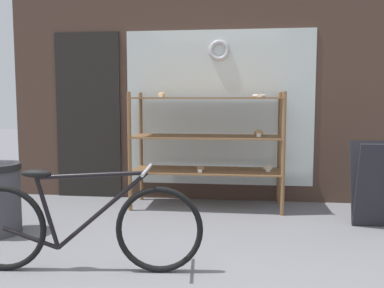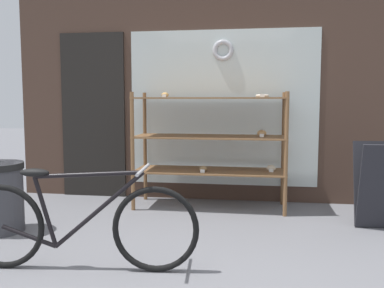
% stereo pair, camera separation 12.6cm
% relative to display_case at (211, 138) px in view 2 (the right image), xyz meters
% --- Properties ---
extents(storefront_facade, '(4.91, 0.13, 3.81)m').
position_rel_display_case_xyz_m(storefront_facade, '(-0.14, 0.43, 1.03)').
color(storefront_facade, '#473328').
rests_on(storefront_facade, ground_plane).
extents(display_case, '(1.74, 0.58, 1.34)m').
position_rel_display_case_xyz_m(display_case, '(0.00, 0.00, 0.00)').
color(display_case, brown).
rests_on(display_case, ground_plane).
extents(bicycle, '(1.77, 0.46, 0.77)m').
position_rel_display_case_xyz_m(bicycle, '(-0.77, -2.00, -0.47)').
color(bicycle, black).
rests_on(bicycle, ground_plane).
extents(sandwich_board, '(0.50, 0.40, 0.84)m').
position_rel_display_case_xyz_m(sandwich_board, '(1.73, -0.57, -0.39)').
color(sandwich_board, '#232328').
rests_on(sandwich_board, ground_plane).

